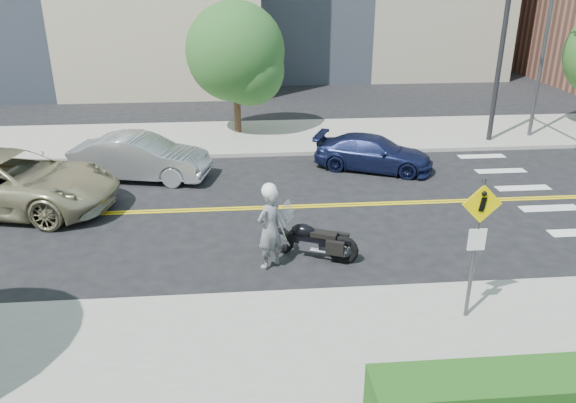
% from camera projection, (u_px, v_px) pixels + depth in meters
% --- Properties ---
extents(ground_plane, '(120.00, 120.00, 0.00)m').
position_uv_depth(ground_plane, '(252.00, 208.00, 17.05)').
color(ground_plane, black).
rests_on(ground_plane, ground).
extents(sidewalk_near, '(60.00, 5.00, 0.15)m').
position_uv_depth(sidewalk_near, '(265.00, 368.00, 10.13)').
color(sidewalk_near, '#9E9B91').
rests_on(sidewalk_near, ground_plane).
extents(sidewalk_far, '(60.00, 5.00, 0.15)m').
position_uv_depth(sidewalk_far, '(247.00, 137.00, 23.92)').
color(sidewalk_far, '#9E9B91').
rests_on(sidewalk_far, ground_plane).
extents(lamp_post, '(0.16, 0.16, 8.00)m').
position_uv_depth(lamp_post, '(546.00, 38.00, 22.40)').
color(lamp_post, '#4C4C51').
rests_on(lamp_post, sidewalk_far).
extents(traffic_light, '(0.28, 4.50, 7.00)m').
position_uv_depth(traffic_light, '(516.00, 29.00, 20.73)').
color(traffic_light, black).
rests_on(traffic_light, sidewalk_far).
extents(pedestrian_sign, '(0.78, 0.08, 3.00)m').
position_uv_depth(pedestrian_sign, '(477.00, 236.00, 10.83)').
color(pedestrian_sign, '#4C4C51').
rests_on(pedestrian_sign, sidewalk_near).
extents(motorcyclist, '(0.88, 0.86, 2.17)m').
position_uv_depth(motorcyclist, '(270.00, 226.00, 13.33)').
color(motorcyclist, silver).
rests_on(motorcyclist, ground).
extents(motorcycle, '(2.37, 1.55, 1.39)m').
position_uv_depth(motorcycle, '(313.00, 232.00, 13.92)').
color(motorcycle, black).
rests_on(motorcycle, ground).
extents(suv, '(6.80, 4.21, 1.76)m').
position_uv_depth(suv, '(11.00, 182.00, 16.66)').
color(suv, tan).
rests_on(suv, ground).
extents(parked_car_silver, '(4.89, 2.62, 1.53)m').
position_uv_depth(parked_car_silver, '(141.00, 157.00, 19.16)').
color(parked_car_silver, '#A2A4A9').
rests_on(parked_car_silver, ground).
extents(parked_car_blue, '(4.55, 3.21, 1.22)m').
position_uv_depth(parked_car_blue, '(373.00, 153.00, 20.13)').
color(parked_car_blue, '#181F49').
rests_on(parked_car_blue, ground).
extents(tree_far_a, '(4.10, 4.10, 5.60)m').
position_uv_depth(tree_far_a, '(235.00, 52.00, 23.14)').
color(tree_far_a, '#382619').
rests_on(tree_far_a, ground).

